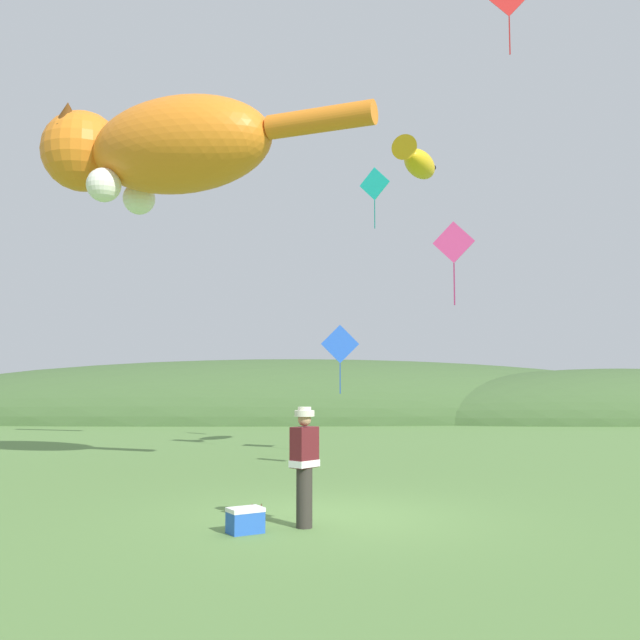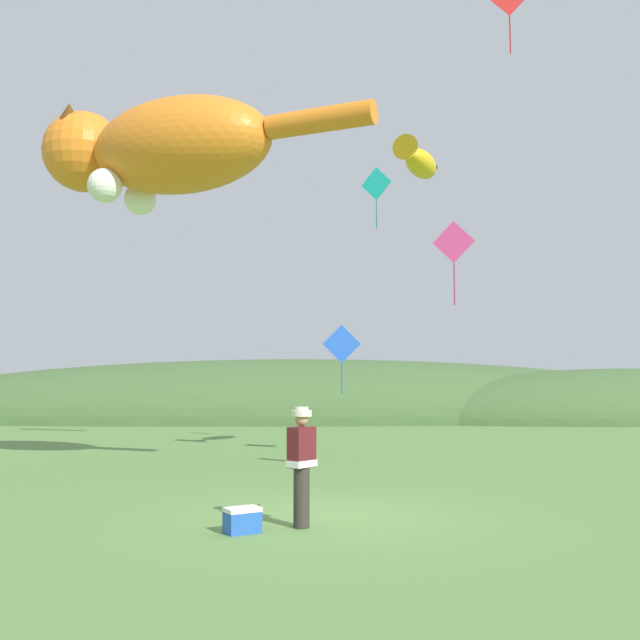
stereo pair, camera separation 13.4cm
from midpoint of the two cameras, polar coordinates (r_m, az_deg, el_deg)
The scene contains 11 objects.
ground_plane at distance 11.79m, azimuth 1.09°, elevation -15.48°, with size 120.00×120.00×0.00m, color #5B8442.
distant_hill_ridge at distance 39.68m, azimuth 5.50°, elevation -8.01°, with size 56.24×12.11×6.77m.
festival_attendant at distance 10.81m, azimuth -1.12°, elevation -11.33°, with size 0.48×0.49×1.77m.
kite_spool at distance 11.48m, azimuth -4.93°, elevation -15.08°, with size 0.16×0.26×0.26m.
picnic_cooler at distance 10.62m, azimuth -5.87°, elevation -15.64°, with size 0.59×0.52×0.36m.
kite_giant_cat at distance 18.38m, azimuth -12.57°, elevation 13.15°, with size 8.31×4.60×2.71m.
kite_fish_windsock at distance 20.46m, azimuth 8.07°, elevation 12.49°, with size 1.74×2.65×0.80m.
kite_tube_streamer at distance 24.26m, azimuth -9.84°, elevation 13.06°, with size 3.17×1.43×0.44m.
kite_diamond_pink at distance 15.53m, azimuth 10.88°, elevation 6.05°, with size 0.84×0.36×1.81m.
kite_diamond_blue at distance 21.12m, azimuth 1.92°, elevation -1.98°, with size 1.14×0.04×2.04m.
kite_diamond_teal at distance 22.78m, azimuth 4.70°, elevation 10.77°, with size 0.89×0.61×1.96m.
Camera 2 is at (-0.58, -11.57, 2.16)m, focal length 40.00 mm.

